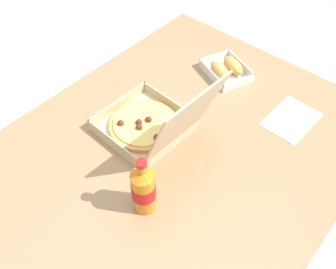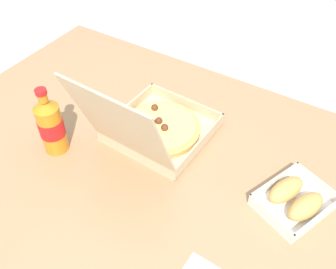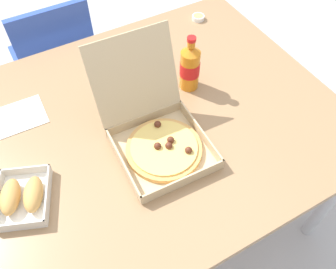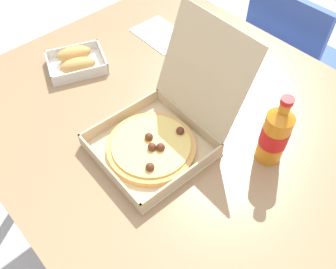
{
  "view_description": "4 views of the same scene",
  "coord_description": "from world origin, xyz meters",
  "views": [
    {
      "loc": [
        0.64,
        0.53,
        1.75
      ],
      "look_at": [
        0.0,
        -0.03,
        0.78
      ],
      "focal_mm": 40.4,
      "sensor_mm": 36.0,
      "label": 1
    },
    {
      "loc": [
        -0.47,
        0.56,
        1.55
      ],
      "look_at": [
        -0.05,
        -0.11,
        0.77
      ],
      "focal_mm": 39.65,
      "sensor_mm": 36.0,
      "label": 2
    },
    {
      "loc": [
        -0.31,
        -0.74,
        1.68
      ],
      "look_at": [
        0.04,
        -0.11,
        0.74
      ],
      "focal_mm": 37.73,
      "sensor_mm": 36.0,
      "label": 3
    },
    {
      "loc": [
        0.48,
        -0.53,
        1.52
      ],
      "look_at": [
        0.01,
        -0.1,
        0.76
      ],
      "focal_mm": 37.87,
      "sensor_mm": 36.0,
      "label": 4
    }
  ],
  "objects": [
    {
      "name": "ground_plane",
      "position": [
        0.0,
        0.0,
        0.0
      ],
      "size": [
        10.0,
        10.0,
        0.0
      ],
      "primitive_type": "plane",
      "color": "#B2B2B7"
    },
    {
      "name": "dining_table",
      "position": [
        0.0,
        0.0,
        0.66
      ],
      "size": [
        1.39,
        1.09,
        0.72
      ],
      "color": "#997551",
      "rests_on": "ground_plane"
    },
    {
      "name": "chair",
      "position": [
        -0.12,
        0.78,
        0.48
      ],
      "size": [
        0.4,
        0.4,
        0.83
      ],
      "color": "#2D4CAD",
      "rests_on": "ground_plane"
    },
    {
      "name": "pizza_box_open",
      "position": [
        -0.0,
        -0.12,
        0.77
      ],
      "size": [
        0.3,
        0.4,
        0.32
      ],
      "color": "tan",
      "rests_on": "dining_table"
    },
    {
      "name": "bread_side_box",
      "position": [
        -0.45,
        -0.11,
        0.75
      ],
      "size": [
        0.21,
        0.23,
        0.06
      ],
      "color": "white",
      "rests_on": "dining_table"
    },
    {
      "name": "cola_bottle",
      "position": [
        0.23,
        0.07,
        0.81
      ],
      "size": [
        0.07,
        0.07,
        0.22
      ],
      "color": "orange",
      "rests_on": "dining_table"
    },
    {
      "name": "paper_menu",
      "position": [
        -0.39,
        0.23,
        0.72
      ],
      "size": [
        0.21,
        0.16,
        0.0
      ],
      "primitive_type": "cube",
      "rotation": [
        0.0,
        0.0,
        -0.03
      ],
      "color": "white",
      "rests_on": "dining_table"
    },
    {
      "name": "dipping_sauce_cup",
      "position": [
        0.49,
        0.42,
        0.73
      ],
      "size": [
        0.06,
        0.06,
        0.02
      ],
      "color": "white",
      "rests_on": "dining_table"
    }
  ]
}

